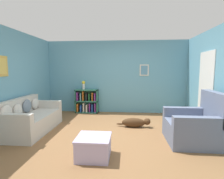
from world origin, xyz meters
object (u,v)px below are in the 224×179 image
recliner_chair (196,126)px  coffee_table (94,146)px  bookshelf (87,102)px  couch (30,119)px  vase (84,85)px  dog (135,122)px

recliner_chair → coffee_table: bearing=-158.0°
bookshelf → recliner_chair: (2.95, -2.40, -0.04)m
couch → vase: size_ratio=5.59×
coffee_table → vase: (-0.98, 3.22, 0.82)m
couch → bookshelf: size_ratio=2.02×
couch → bookshelf: bearing=63.9°
couch → recliner_chair: (3.95, -0.36, 0.04)m
couch → recliner_chair: size_ratio=1.57×
recliner_chair → dog: bearing=144.3°
dog → couch: bearing=-168.6°
couch → coffee_table: bearing=-32.6°
couch → coffee_table: size_ratio=2.89×
dog → vase: (-1.80, 1.49, 0.90)m
bookshelf → vase: 0.64m
bookshelf → vase: (-0.11, -0.01, 0.63)m
bookshelf → dog: (1.69, -1.50, -0.27)m
recliner_chair → vase: 3.93m
bookshelf → dog: size_ratio=0.92×
bookshelf → coffee_table: size_ratio=1.43×
couch → coffee_table: couch is taller
bookshelf → vase: bearing=-172.2°
recliner_chair → dog: recliner_chair is taller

